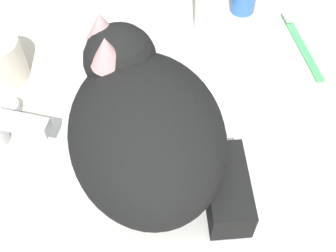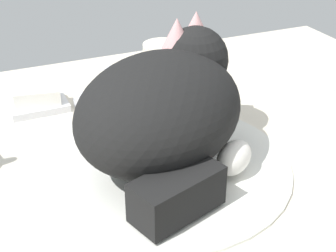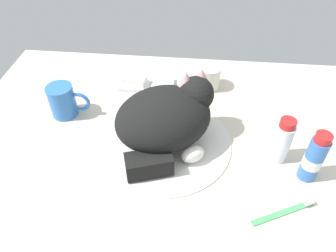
{
  "view_description": "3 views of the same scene",
  "coord_description": "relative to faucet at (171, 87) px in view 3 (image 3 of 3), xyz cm",
  "views": [
    {
      "loc": [
        -29.1,
        -9.32,
        53.21
      ],
      "look_at": [
        2.48,
        -1.94,
        7.23
      ],
      "focal_mm": 49.93,
      "sensor_mm": 36.0,
      "label": 1
    },
    {
      "loc": [
        -20.52,
        -49.96,
        36.47
      ],
      "look_at": [
        1.67,
        1.28,
        5.1
      ],
      "focal_mm": 52.57,
      "sensor_mm": 36.0,
      "label": 2
    },
    {
      "loc": [
        6.63,
        -55.79,
        58.66
      ],
      "look_at": [
        1.22,
        -0.95,
        6.74
      ],
      "focal_mm": 33.88,
      "sensor_mm": 36.0,
      "label": 3
    }
  ],
  "objects": [
    {
      "name": "ground_plane",
      "position": [
        0.0,
        -20.23,
        -4.25
      ],
      "size": [
        110.0,
        82.5,
        3.0
      ],
      "primitive_type": "cube",
      "color": "beige"
    },
    {
      "name": "sink_basin",
      "position": [
        0.0,
        -20.23,
        -2.36
      ],
      "size": [
        34.37,
        34.37,
        0.78
      ],
      "primitive_type": "cylinder",
      "color": "silver",
      "rests_on": "ground_plane"
    },
    {
      "name": "faucet",
      "position": [
        0.0,
        0.0,
        0.0
      ],
      "size": [
        12.47,
        10.44,
        6.25
      ],
      "color": "silver",
      "rests_on": "ground_plane"
    },
    {
      "name": "cat",
      "position": [
        0.91,
        -20.0,
        5.66
      ],
      "size": [
        29.07,
        27.57,
        17.13
      ],
      "color": "black",
      "rests_on": "sink_basin"
    },
    {
      "name": "coffee_mug",
      "position": [
        -28.31,
        -11.76,
        1.8
      ],
      "size": [
        11.33,
        7.08,
        9.11
      ],
      "color": "#3372C6",
      "rests_on": "ground_plane"
    },
    {
      "name": "rinse_cup",
      "position": [
        11.0,
        4.88,
        0.8
      ],
      "size": [
        7.02,
        7.02,
        7.11
      ],
      "color": "silver",
      "rests_on": "ground_plane"
    },
    {
      "name": "soap_dish",
      "position": [
        -11.58,
        2.82,
        -2.15
      ],
      "size": [
        9.0,
        6.4,
        1.2
      ],
      "primitive_type": "cube",
      "color": "white",
      "rests_on": "ground_plane"
    },
    {
      "name": "soap_bar",
      "position": [
        -11.58,
        2.82,
        -0.35
      ],
      "size": [
        7.77,
        5.21,
        2.4
      ],
      "primitive_type": "cube",
      "rotation": [
        0.0,
        0.0,
        -0.17
      ],
      "color": "white",
      "rests_on": "soap_dish"
    },
    {
      "name": "toothpaste_bottle",
      "position": [
        27.88,
        -22.75,
        2.96
      ],
      "size": [
        4.33,
        4.33,
        12.32
      ],
      "color": "white",
      "rests_on": "ground_plane"
    },
    {
      "name": "mouthwash_bottle",
      "position": [
        33.86,
        -27.68,
        3.46
      ],
      "size": [
        4.2,
        4.2,
        13.34
      ],
      "color": "#3870C6",
      "rests_on": "ground_plane"
    },
    {
      "name": "toothbrush",
      "position": [
        27.83,
        -37.81,
        -2.23
      ],
      "size": [
        13.72,
        7.55,
        1.6
      ],
      "color": "#4CB266",
      "rests_on": "ground_plane"
    }
  ]
}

